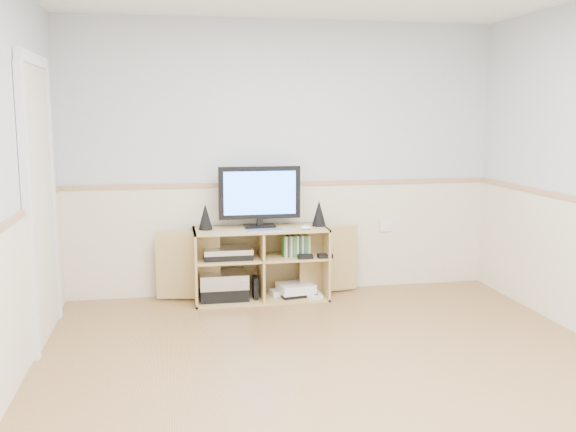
{
  "coord_description": "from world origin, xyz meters",
  "views": [
    {
      "loc": [
        -1.04,
        -3.59,
        1.65
      ],
      "look_at": [
        -0.15,
        1.2,
        0.88
      ],
      "focal_mm": 40.0,
      "sensor_mm": 36.0,
      "label": 1
    }
  ],
  "objects_px": {
    "keyboard": "(265,230)",
    "game_consoles": "(294,290)",
    "media_cabinet": "(260,262)",
    "monitor": "(260,195)"
  },
  "relations": [
    {
      "from": "game_consoles",
      "to": "keyboard",
      "type": "bearing_deg",
      "value": -156.39
    },
    {
      "from": "keyboard",
      "to": "monitor",
      "type": "bearing_deg",
      "value": 89.87
    },
    {
      "from": "game_consoles",
      "to": "monitor",
      "type": "bearing_deg",
      "value": 168.82
    },
    {
      "from": "media_cabinet",
      "to": "keyboard",
      "type": "xyz_separation_m",
      "value": [
        0.02,
        -0.19,
        0.32
      ]
    },
    {
      "from": "media_cabinet",
      "to": "keyboard",
      "type": "distance_m",
      "value": 0.38
    },
    {
      "from": "keyboard",
      "to": "game_consoles",
      "type": "xyz_separation_m",
      "value": [
        0.29,
        0.13,
        -0.59
      ]
    },
    {
      "from": "keyboard",
      "to": "game_consoles",
      "type": "height_order",
      "value": "keyboard"
    },
    {
      "from": "media_cabinet",
      "to": "keyboard",
      "type": "height_order",
      "value": "keyboard"
    },
    {
      "from": "monitor",
      "to": "keyboard",
      "type": "relative_size",
      "value": 2.3
    },
    {
      "from": "media_cabinet",
      "to": "monitor",
      "type": "xyz_separation_m",
      "value": [
        -0.0,
        -0.01,
        0.62
      ]
    }
  ]
}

